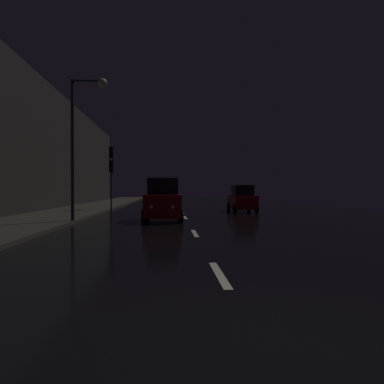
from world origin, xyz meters
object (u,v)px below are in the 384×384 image
traffic_light_far_left (111,165)px  car_approaching_headlights (163,201)px  streetlamp_overhead (83,127)px  car_parked_right_far (242,199)px

traffic_light_far_left → car_approaching_headlights: bearing=19.1°
streetlamp_overhead → car_parked_right_far: size_ratio=1.80×
traffic_light_far_left → streetlamp_overhead: size_ratio=0.70×
streetlamp_overhead → car_approaching_headlights: size_ratio=1.57×
streetlamp_overhead → traffic_light_far_left: bearing=91.5°
traffic_light_far_left → streetlamp_overhead: streetlamp_overhead is taller
streetlamp_overhead → car_approaching_headlights: bearing=26.4°
traffic_light_far_left → car_parked_right_far: traffic_light_far_left is taller
traffic_light_far_left → streetlamp_overhead: (0.27, -10.54, 1.09)m
car_approaching_headlights → traffic_light_far_left: bearing=-155.1°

